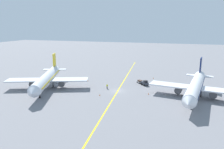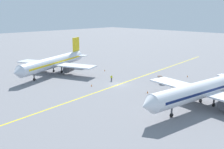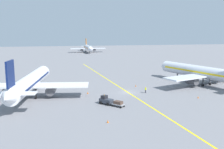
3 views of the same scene
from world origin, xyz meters
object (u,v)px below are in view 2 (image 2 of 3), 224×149
airplane_adjacent_stand (54,62)px  baggage_tug_dark (162,80)px  traffic_cone_mid_apron (148,92)px  airplane_at_gate (204,89)px  baggage_cart_trailing (160,78)px  traffic_cone_by_wingtip (91,85)px  traffic_cone_near_nose (187,76)px  ground_crew_worker (111,78)px  traffic_cone_far_edge (105,70)px

airplane_adjacent_stand → baggage_tug_dark: bearing=-155.2°
airplane_adjacent_stand → traffic_cone_mid_apron: airplane_adjacent_stand is taller
airplane_at_gate → baggage_cart_trailing: (19.16, -11.82, -2.95)m
airplane_at_gate → traffic_cone_by_wingtip: bearing=13.3°
traffic_cone_near_nose → airplane_adjacent_stand: bearing=38.2°
airplane_at_gate → ground_crew_worker: (28.79, -1.24, -2.80)m
airplane_at_gate → ground_crew_worker: size_ratio=21.13×
traffic_cone_far_edge → ground_crew_worker: bearing=145.1°
ground_crew_worker → traffic_cone_far_edge: (10.70, -7.46, -0.63)m
traffic_cone_mid_apron → traffic_cone_far_edge: 27.29m
airplane_at_gate → airplane_adjacent_stand: 48.85m
baggage_tug_dark → ground_crew_worker: size_ratio=1.92×
airplane_at_gate → baggage_cart_trailing: airplane_at_gate is taller
airplane_at_gate → baggage_tug_dark: airplane_at_gate is taller
traffic_cone_mid_apron → traffic_cone_by_wingtip: same height
airplane_adjacent_stand → baggage_cart_trailing: 34.12m
baggage_tug_dark → traffic_cone_near_nose: size_ratio=5.85×
airplane_at_gate → traffic_cone_near_nose: (15.23, -20.97, -3.43)m
traffic_cone_near_nose → traffic_cone_far_edge: same height
baggage_cart_trailing → traffic_cone_near_nose: 9.96m
traffic_cone_by_wingtip → traffic_cone_mid_apron: bearing=-158.3°
airplane_adjacent_stand → traffic_cone_far_edge: bearing=-123.1°
ground_crew_worker → traffic_cone_mid_apron: bearing=171.6°
airplane_at_gate → traffic_cone_mid_apron: 14.42m
baggage_tug_dark → ground_crew_worker: bearing=34.5°
traffic_cone_mid_apron → baggage_tug_dark: bearing=-74.1°
traffic_cone_near_nose → traffic_cone_by_wingtip: bearing=64.4°
baggage_cart_trailing → traffic_cone_near_nose: baggage_cart_trailing is taller
baggage_cart_trailing → traffic_cone_by_wingtip: bearing=63.3°
baggage_cart_trailing → baggage_tug_dark: bearing=132.9°
airplane_adjacent_stand → baggage_tug_dark: 34.99m
ground_crew_worker → traffic_cone_near_nose: (-13.56, -19.73, -0.63)m
traffic_cone_by_wingtip → airplane_at_gate: bearing=-166.7°
baggage_tug_dark → traffic_cone_mid_apron: (-2.94, 10.35, -0.63)m
airplane_adjacent_stand → baggage_cart_trailing: airplane_adjacent_stand is taller
baggage_cart_trailing → traffic_cone_far_edge: baggage_cart_trailing is taller
traffic_cone_near_nose → traffic_cone_far_edge: 27.19m
ground_crew_worker → baggage_tug_dark: bearing=-145.5°
airplane_adjacent_stand → traffic_cone_mid_apron: bearing=-172.9°
airplane_at_gate → traffic_cone_far_edge: bearing=-12.4°
airplane_at_gate → traffic_cone_far_edge: size_ratio=64.54×
airplane_at_gate → traffic_cone_mid_apron: bearing=3.9°
traffic_cone_by_wingtip → ground_crew_worker: bearing=-87.9°
ground_crew_worker → traffic_cone_near_nose: size_ratio=3.05×
airplane_at_gate → traffic_cone_mid_apron: (13.97, 0.94, -3.43)m
baggage_tug_dark → traffic_cone_far_edge: size_ratio=5.85×
ground_crew_worker → traffic_cone_mid_apron: ground_crew_worker is taller
airplane_adjacent_stand → traffic_cone_by_wingtip: size_ratio=62.27×
airplane_adjacent_stand → baggage_tug_dark: (-31.66, -14.63, -2.81)m
traffic_cone_by_wingtip → traffic_cone_far_edge: 18.95m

